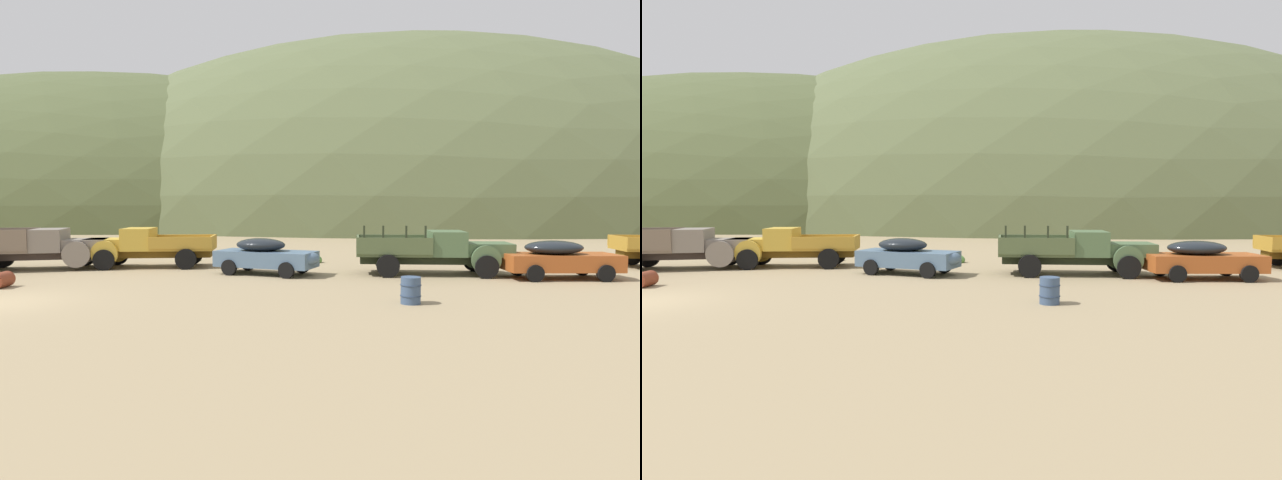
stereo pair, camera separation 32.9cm
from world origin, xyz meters
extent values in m
ellipsoid|color=#4C5633|center=(-28.96, 58.60, 0.00)|extent=(113.30, 55.02, 42.07)
ellipsoid|color=#56603D|center=(16.01, 67.59, 0.00)|extent=(112.60, 76.85, 53.63)
cube|color=#3D322D|center=(-3.81, 7.78, 0.66)|extent=(5.79, 2.77, 0.36)
cube|color=slate|center=(-1.79, 8.45, 1.11)|extent=(2.29, 2.27, 0.55)
cube|color=#B7B2A8|center=(-0.98, 8.72, 1.09)|extent=(0.46, 1.19, 0.44)
cylinder|color=slate|center=(-1.69, 7.37, 0.76)|extent=(1.20, 0.55, 1.20)
cylinder|color=slate|center=(-2.35, 9.38, 0.76)|extent=(1.20, 0.55, 1.20)
cube|color=slate|center=(-3.29, 7.96, 1.36)|extent=(1.91, 2.37, 1.05)
cube|color=black|center=(-2.72, 8.14, 1.57)|extent=(0.59, 1.67, 0.59)
cube|color=#746354|center=(-5.31, 7.29, 0.90)|extent=(3.44, 2.95, 0.12)
cube|color=#746354|center=(-5.64, 8.30, 1.43)|extent=(2.80, 1.01, 0.95)
cylinder|color=black|center=(-2.37, 9.44, 0.48)|extent=(1.00, 0.57, 0.96)
cylinder|color=black|center=(-5.89, 8.27, 0.48)|extent=(1.00, 0.57, 0.96)
cube|color=brown|center=(1.09, 9.09, 0.66)|extent=(5.81, 1.88, 0.36)
cube|color=gold|center=(-0.99, 8.73, 1.11)|extent=(2.06, 1.90, 0.55)
cube|color=#B7B2A8|center=(-1.82, 8.58, 1.09)|extent=(0.27, 1.11, 0.44)
cylinder|color=gold|center=(-0.91, 9.71, 0.76)|extent=(1.21, 0.38, 1.20)
cylinder|color=gold|center=(-0.59, 7.82, 0.76)|extent=(1.21, 0.38, 1.20)
cube|color=gold|center=(0.56, 9.00, 1.36)|extent=(1.63, 2.06, 1.05)
cube|color=black|center=(-0.03, 8.89, 1.57)|extent=(0.32, 1.56, 0.59)
cube|color=#B5882D|center=(2.64, 9.36, 0.90)|extent=(3.19, 2.41, 0.12)
cube|color=#B5882D|center=(2.48, 10.31, 1.23)|extent=(2.87, 0.59, 0.55)
cube|color=#B5882D|center=(2.81, 8.40, 1.23)|extent=(2.87, 0.59, 0.55)
cube|color=#B5882D|center=(4.01, 9.60, 1.23)|extent=(0.43, 1.93, 0.55)
cylinder|color=black|center=(-0.92, 9.76, 0.48)|extent=(0.99, 0.44, 0.96)
cylinder|color=black|center=(-0.58, 7.77, 0.48)|extent=(0.99, 0.44, 0.96)
cylinder|color=black|center=(2.71, 10.40, 0.48)|extent=(0.99, 0.44, 0.96)
cylinder|color=black|center=(3.05, 8.40, 0.48)|extent=(0.99, 0.44, 0.96)
cube|color=slate|center=(7.09, 7.16, 0.68)|extent=(4.62, 2.79, 0.68)
ellipsoid|color=black|center=(6.84, 7.23, 1.28)|extent=(2.56, 2.04, 0.57)
ellipsoid|color=slate|center=(8.97, 6.65, 0.75)|extent=(1.28, 1.57, 0.61)
cylinder|color=black|center=(8.16, 5.98, 0.34)|extent=(0.71, 0.37, 0.68)
cylinder|color=black|center=(8.61, 7.63, 0.34)|extent=(0.71, 0.37, 0.68)
cylinder|color=black|center=(5.58, 6.69, 0.34)|extent=(0.71, 0.37, 0.68)
cylinder|color=black|center=(6.03, 8.34, 0.34)|extent=(0.71, 0.37, 0.68)
cube|color=#232B1B|center=(14.28, 7.76, 0.66)|extent=(6.27, 1.12, 0.36)
cube|color=#47603D|center=(16.58, 7.81, 1.11)|extent=(2.01, 1.79, 0.55)
cube|color=#B7B2A8|center=(17.50, 7.83, 1.09)|extent=(0.11, 1.20, 0.44)
cylinder|color=#47603D|center=(16.34, 6.76, 0.76)|extent=(1.20, 0.21, 1.20)
cylinder|color=#47603D|center=(16.29, 8.84, 0.76)|extent=(1.20, 0.21, 1.20)
cube|color=#47603D|center=(14.87, 7.77, 1.36)|extent=(1.49, 2.04, 1.05)
cube|color=black|center=(15.52, 7.78, 1.57)|extent=(0.09, 1.70, 0.59)
cube|color=#495735|center=(12.57, 7.72, 0.90)|extent=(3.20, 2.16, 0.12)
cube|color=#495735|center=(12.59, 6.67, 1.31)|extent=(3.16, 0.17, 0.70)
cube|color=#495735|center=(12.54, 8.77, 1.31)|extent=(3.16, 0.17, 0.70)
cube|color=#495735|center=(11.05, 7.68, 1.31)|extent=(0.15, 2.10, 0.70)
cube|color=#232B1B|center=(11.33, 6.64, 1.91)|extent=(0.08, 0.08, 0.50)
cube|color=#232B1B|center=(12.12, 6.66, 1.91)|extent=(0.08, 0.08, 0.50)
cube|color=#232B1B|center=(13.06, 6.68, 1.91)|extent=(0.08, 0.08, 0.50)
cube|color=#232B1B|center=(13.85, 6.70, 1.91)|extent=(0.08, 0.08, 0.50)
cylinder|color=black|center=(16.34, 6.71, 0.48)|extent=(0.97, 0.30, 0.96)
cylinder|color=black|center=(16.29, 8.89, 0.48)|extent=(0.97, 0.30, 0.96)
cylinder|color=black|center=(12.33, 6.62, 0.48)|extent=(0.97, 0.30, 0.96)
cylinder|color=black|center=(12.28, 8.80, 0.48)|extent=(0.97, 0.30, 0.96)
cube|color=#A34C1E|center=(19.33, 6.98, 0.68)|extent=(4.65, 2.26, 0.68)
ellipsoid|color=black|center=(19.06, 6.95, 1.28)|extent=(2.48, 1.83, 0.57)
ellipsoid|color=#A34C1E|center=(21.34, 7.17, 0.75)|extent=(1.12, 1.56, 0.61)
cylinder|color=black|center=(20.80, 6.20, 0.34)|extent=(0.70, 0.26, 0.68)
cylinder|color=black|center=(20.63, 8.03, 0.34)|extent=(0.70, 0.26, 0.68)
cylinder|color=black|center=(18.03, 5.93, 0.34)|extent=(0.70, 0.26, 0.68)
cylinder|color=black|center=(17.85, 7.76, 0.34)|extent=(0.70, 0.26, 0.68)
cube|color=#A47826|center=(23.48, 11.06, 1.23)|extent=(0.19, 2.11, 0.55)
cylinder|color=black|center=(24.62, 12.11, 0.48)|extent=(0.97, 0.32, 0.96)
cylinder|color=#384C6B|center=(12.80, 1.12, 0.42)|extent=(0.62, 0.62, 0.84)
torus|color=#27354A|center=(12.80, 1.12, 0.58)|extent=(0.66, 0.66, 0.03)
torus|color=#27354A|center=(12.80, 1.12, 0.25)|extent=(0.66, 0.66, 0.03)
cylinder|color=brown|center=(-1.90, 2.79, 0.29)|extent=(0.65, 0.89, 0.57)
ellipsoid|color=#5B8E42|center=(8.78, 11.63, 0.14)|extent=(0.73, 0.66, 0.52)
ellipsoid|color=#5B8E42|center=(8.60, 11.61, 0.15)|extent=(0.63, 0.57, 0.55)
ellipsoid|color=#5B8E42|center=(8.59, 11.71, 0.19)|extent=(0.66, 0.59, 0.69)
ellipsoid|color=#5B8E42|center=(1.93, 11.86, 0.23)|extent=(0.75, 0.68, 0.82)
ellipsoid|color=#5B8E42|center=(1.90, 11.72, 0.24)|extent=(1.00, 0.90, 0.87)
ellipsoid|color=#5B8E42|center=(12.41, 11.97, 0.20)|extent=(0.91, 0.81, 0.72)
ellipsoid|color=#5B8E42|center=(12.24, 12.08, 0.14)|extent=(0.67, 0.60, 0.52)
ellipsoid|color=#5B8E42|center=(12.26, 12.05, 0.20)|extent=(0.95, 0.86, 0.72)
camera|label=1|loc=(11.42, -14.88, 3.15)|focal=29.07mm
camera|label=2|loc=(11.74, -14.84, 3.15)|focal=29.07mm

